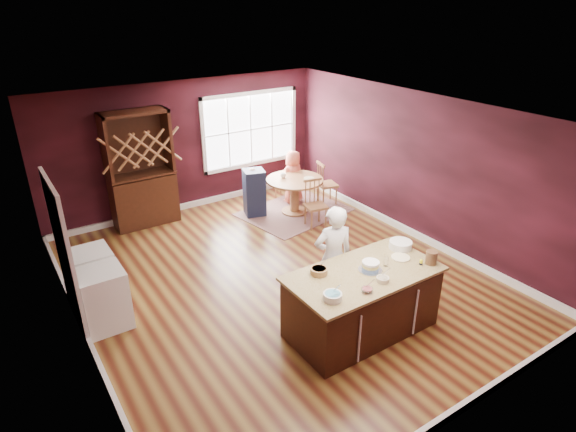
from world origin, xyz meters
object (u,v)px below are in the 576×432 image
object	(u,v)px
washer	(104,299)
dryer	(93,278)
baker	(333,258)
chair_north	(284,178)
dining_table	(295,189)
toddler	(255,178)
seated_woman	(293,177)
high_chair	(254,192)
chair_south	(316,204)
kitchen_island	(362,303)
chair_east	(327,183)
layer_cake	(370,266)
hutch	(141,170)

from	to	relation	value
washer	dryer	size ratio (longest dim) A/B	1.00
baker	chair_north	bearing A→B (deg)	-97.29
chair_north	washer	distance (m)	5.28
dining_table	toddler	size ratio (longest dim) A/B	4.56
toddler	dining_table	bearing A→B (deg)	-25.02
seated_woman	high_chair	bearing A→B (deg)	-1.66
chair_south	kitchen_island	bearing A→B (deg)	-104.32
dining_table	high_chair	world-z (taller)	high_chair
chair_east	seated_woman	bearing A→B (deg)	65.33
toddler	washer	distance (m)	4.16
dining_table	seated_woman	bearing A→B (deg)	59.62
kitchen_island	chair_east	bearing A→B (deg)	58.20
layer_cake	dryer	xyz separation A→B (m)	(-2.97, 2.68, -0.55)
high_chair	toddler	distance (m)	0.30
baker	hutch	distance (m)	4.50
baker	chair_east	bearing A→B (deg)	-110.38
toddler	high_chair	bearing A→B (deg)	93.77
kitchen_island	high_chair	world-z (taller)	high_chair
seated_woman	high_chair	xyz separation A→B (m)	(-1.03, -0.10, -0.08)
chair_east	seated_woman	size ratio (longest dim) A/B	0.82
chair_south	toddler	world-z (taller)	chair_south
layer_cake	chair_north	bearing A→B (deg)	70.29
chair_north	hutch	world-z (taller)	hutch
high_chair	hutch	xyz separation A→B (m)	(-2.03, 0.84, 0.63)
layer_cake	washer	distance (m)	3.65
dining_table	chair_south	distance (m)	0.80
dining_table	chair_east	distance (m)	0.88
chair_east	chair_south	size ratio (longest dim) A/B	1.00
toddler	seated_woman	bearing A→B (deg)	7.10
kitchen_island	dining_table	xyz separation A→B (m)	(1.46, 3.76, 0.10)
layer_cake	high_chair	world-z (taller)	layer_cake
high_chair	hutch	size ratio (longest dim) A/B	0.45
kitchen_island	washer	distance (m)	3.52
kitchen_island	baker	distance (m)	0.78
chair_east	hutch	bearing A→B (deg)	85.04
chair_south	dryer	distance (m)	4.31
kitchen_island	high_chair	bearing A→B (deg)	80.22
hutch	washer	world-z (taller)	hutch
chair_east	washer	bearing A→B (deg)	121.64
layer_cake	chair_north	size ratio (longest dim) A/B	0.35
dryer	hutch	bearing A→B (deg)	55.98
chair_east	kitchen_island	bearing A→B (deg)	161.35
baker	dryer	bearing A→B (deg)	-17.82
baker	chair_east	distance (m)	3.86
dryer	baker	bearing A→B (deg)	-34.18
chair_east	baker	bearing A→B (deg)	156.40
kitchen_island	chair_north	distance (m)	4.91
kitchen_island	chair_north	world-z (taller)	kitchen_island
chair_east	dining_table	bearing A→B (deg)	104.23
dining_table	layer_cake	xyz separation A→B (m)	(-1.36, -3.76, 0.45)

